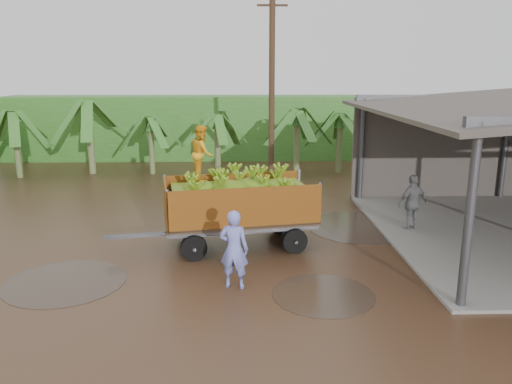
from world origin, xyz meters
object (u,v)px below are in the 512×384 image
(banana_trailer, at_px, (238,203))
(utility_pole, at_px, (272,94))
(man_blue, at_px, (234,249))
(man_grey, at_px, (413,203))

(banana_trailer, xyz_separation_m, utility_pole, (1.35, 6.63, 2.80))
(banana_trailer, distance_m, utility_pole, 7.32)
(man_blue, xyz_separation_m, utility_pole, (1.44, 9.49, 3.15))
(man_blue, bearing_deg, man_grey, -130.67)
(man_blue, distance_m, utility_pole, 10.11)
(banana_trailer, xyz_separation_m, man_blue, (-0.10, -2.86, -0.36))
(man_blue, xyz_separation_m, man_grey, (5.59, 4.08, -0.02))
(man_blue, height_order, utility_pole, utility_pole)
(banana_trailer, xyz_separation_m, man_grey, (5.50, 1.22, -0.38))
(man_blue, bearing_deg, utility_pole, -85.42)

